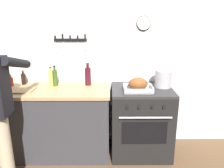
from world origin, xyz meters
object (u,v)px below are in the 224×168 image
Objects in this scene: bottle_soy_sauce at (24,79)px; bottle_olive_oil at (55,77)px; stock_pot at (163,79)px; bottle_cooking_oil at (51,77)px; stove at (141,121)px; bottle_hot_sauce at (11,82)px; cutting_board at (19,90)px; bottle_wine_red at (88,76)px; roasting_pan at (138,85)px.

bottle_soy_sauce is 0.70× the size of bottle_olive_oil.
stock_pot is 0.92× the size of bottle_cooking_oil.
stove is 1.26m from bottle_olive_oil.
bottle_hot_sauce is (-1.66, 0.07, 0.52)m from stove.
cutting_board reaches higher than stove.
stove is 2.50× the size of cutting_board.
bottle_cooking_oil reaches higher than bottle_hot_sauce.
stock_pot is at bearing -4.73° from bottle_cooking_oil.
bottle_cooking_oil reaches higher than stove.
bottle_wine_red is (0.82, 0.25, 0.11)m from cutting_board.
bottle_olive_oil is (-1.05, 0.23, 0.04)m from roasting_pan.
stove is at bearing -165.37° from stock_pot.
roasting_pan reaches higher than bottle_hot_sauce.
roasting_pan is at bearing -6.10° from bottle_hot_sauce.
stock_pot is 0.60× the size of cutting_board.
bottle_wine_red is at bearing 4.27° from bottle_olive_oil.
cutting_board is 0.86m from bottle_wine_red.
roasting_pan is 1.49× the size of bottle_cooking_oil.
bottle_olive_oil is (0.07, -0.06, 0.01)m from bottle_cooking_oil.
bottle_cooking_oil is (0.33, 0.28, 0.09)m from cutting_board.
stock_pot is 1.39m from bottle_olive_oil.
bottle_olive_oil is at bearing 167.61° from roasting_pan.
bottle_wine_red is (0.97, 0.09, 0.06)m from bottle_hot_sauce.
stock_pot is 1.94m from bottle_hot_sauce.
bottle_olive_oil is at bearing 6.28° from bottle_hot_sauce.
roasting_pan is 1.07m from bottle_olive_oil.
stove is 0.63m from stock_pot.
bottle_hot_sauce is (-0.15, 0.16, 0.06)m from cutting_board.
bottle_soy_sauce is at bearing 98.42° from cutting_board.
bottle_soy_sauce is (0.11, 0.13, 0.01)m from bottle_hot_sauce.
bottle_hot_sauce is 0.57× the size of bottle_wine_red.
bottle_cooking_oil is at bearing -0.70° from bottle_soy_sauce.
cutting_board is at bearing 179.53° from roasting_pan.
stock_pot reaches higher than stove.
bottle_wine_red is (-0.63, 0.26, 0.05)m from roasting_pan.
bottle_hot_sauce is 0.70× the size of bottle_cooking_oil.
stove is at bearing 55.90° from roasting_pan.
bottle_wine_red is at bearing 166.83° from stove.
stove is 5.41× the size of bottle_hot_sauce.
bottle_olive_oil is (-0.42, -0.03, -0.01)m from bottle_wine_red.
bottle_hot_sauce is at bearing 177.56° from stove.
stove is 4.16× the size of stock_pot.
bottle_olive_oil is at bearing 173.32° from stove.
bottle_wine_red is 0.49m from bottle_cooking_oil.
stock_pot reaches higher than cutting_board.
bottle_cooking_oil is (-1.19, 0.19, 0.55)m from stove.
stove is 2.56× the size of roasting_pan.
bottle_wine_red reaches higher than cutting_board.
bottle_wine_red is (-0.69, 0.16, 0.57)m from stove.
bottle_cooking_oil is at bearing 137.98° from bottle_olive_oil.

